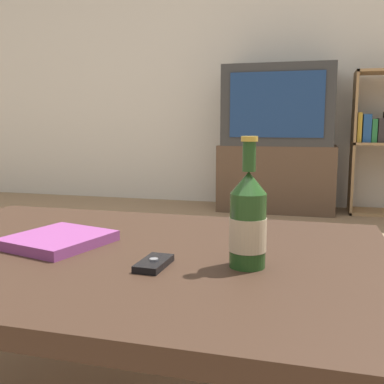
{
  "coord_description": "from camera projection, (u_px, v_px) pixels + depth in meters",
  "views": [
    {
      "loc": [
        0.42,
        -0.92,
        0.69
      ],
      "look_at": [
        0.1,
        0.24,
        0.51
      ],
      "focal_mm": 42.0,
      "sensor_mm": 36.0,
      "label": 1
    }
  ],
  "objects": [
    {
      "name": "back_wall",
      "position": [
        266.0,
        52.0,
        3.79
      ],
      "size": [
        8.0,
        0.05,
        2.6
      ],
      "color": "beige",
      "rests_on": "ground_plane"
    },
    {
      "name": "coffee_table",
      "position": [
        121.0,
        270.0,
        1.04
      ],
      "size": [
        1.2,
        0.82,
        0.41
      ],
      "color": "#332116",
      "rests_on": "ground_plane"
    },
    {
      "name": "beer_bottle",
      "position": [
        248.0,
        221.0,
        0.89
      ],
      "size": [
        0.07,
        0.07,
        0.26
      ],
      "color": "#1E4219",
      "rests_on": "coffee_table"
    },
    {
      "name": "tv_stand",
      "position": [
        276.0,
        178.0,
        3.63
      ],
      "size": [
        0.91,
        0.42,
        0.53
      ],
      "color": "#4C3828",
      "rests_on": "ground_plane"
    },
    {
      "name": "table_book",
      "position": [
        58.0,
        240.0,
        1.06
      ],
      "size": [
        0.24,
        0.26,
        0.02
      ],
      "rotation": [
        0.0,
        0.0,
        -0.26
      ],
      "color": "#7F3875",
      "rests_on": "coffee_table"
    },
    {
      "name": "bookshelf",
      "position": [
        384.0,
        139.0,
        3.44
      ],
      "size": [
        0.52,
        0.3,
        1.1
      ],
      "color": "#99754C",
      "rests_on": "ground_plane"
    },
    {
      "name": "television",
      "position": [
        278.0,
        106.0,
        3.54
      ],
      "size": [
        0.85,
        0.44,
        0.62
      ],
      "color": "#2D2D2D",
      "rests_on": "tv_stand"
    },
    {
      "name": "cell_phone",
      "position": [
        154.0,
        263.0,
        0.9
      ],
      "size": [
        0.05,
        0.11,
        0.02
      ],
      "rotation": [
        0.0,
        0.0,
        -0.04
      ],
      "color": "black",
      "rests_on": "coffee_table"
    }
  ]
}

